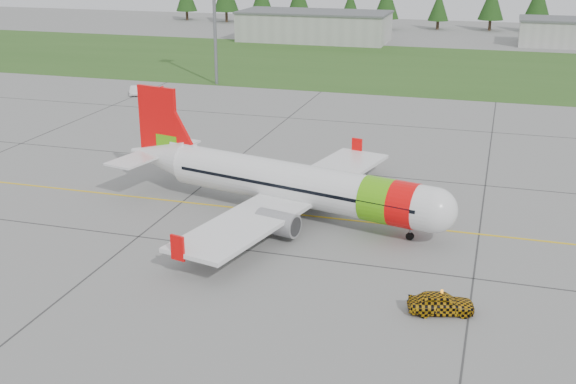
% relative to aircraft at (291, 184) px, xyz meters
% --- Properties ---
extents(ground, '(320.00, 320.00, 0.00)m').
position_rel_aircraft_xyz_m(ground, '(5.15, -7.83, -2.69)').
color(ground, gray).
rests_on(ground, ground).
extents(aircraft, '(30.40, 28.55, 9.34)m').
position_rel_aircraft_xyz_m(aircraft, '(0.00, 0.00, 0.00)').
color(aircraft, white).
rests_on(aircraft, ground).
extents(follow_me_car, '(1.75, 1.92, 4.02)m').
position_rel_aircraft_xyz_m(follow_me_car, '(13.46, -13.20, -0.68)').
color(follow_me_car, '#DB9D0C').
rests_on(follow_me_car, ground).
extents(service_van, '(1.73, 1.69, 3.87)m').
position_rel_aircraft_xyz_m(service_van, '(-35.24, 39.52, -0.76)').
color(service_van, silver).
rests_on(service_van, ground).
extents(grass_strip, '(320.00, 50.00, 0.03)m').
position_rel_aircraft_xyz_m(grass_strip, '(5.15, 74.17, -2.68)').
color(grass_strip, '#30561E').
rests_on(grass_strip, ground).
extents(taxi_guideline, '(120.00, 0.25, 0.02)m').
position_rel_aircraft_xyz_m(taxi_guideline, '(5.15, 0.17, -2.68)').
color(taxi_guideline, gold).
rests_on(taxi_guideline, ground).
extents(hangar_west, '(32.00, 14.00, 6.00)m').
position_rel_aircraft_xyz_m(hangar_west, '(-24.85, 102.17, 0.31)').
color(hangar_west, '#A8A8A3').
rests_on(hangar_west, ground).
extents(floodlight_mast, '(0.50, 0.50, 20.00)m').
position_rel_aircraft_xyz_m(floodlight_mast, '(-26.85, 50.17, 7.31)').
color(floodlight_mast, slate).
rests_on(floodlight_mast, ground).
extents(treeline, '(160.00, 8.00, 10.00)m').
position_rel_aircraft_xyz_m(treeline, '(5.15, 130.17, 2.31)').
color(treeline, '#1C3F14').
rests_on(treeline, ground).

